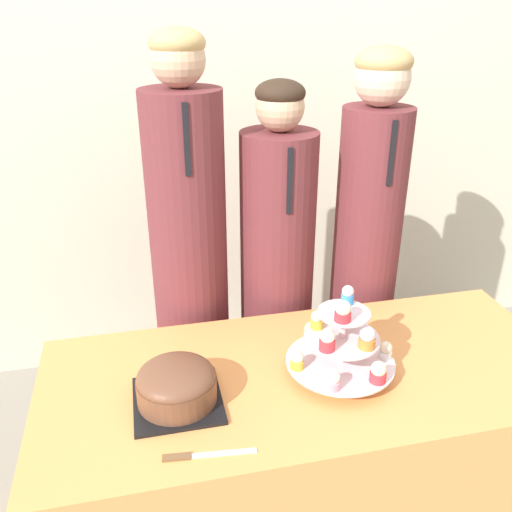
% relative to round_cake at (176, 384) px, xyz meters
% --- Properties ---
extents(wall_back, '(9.00, 0.06, 2.70)m').
position_rel_round_cake_xyz_m(wall_back, '(0.39, 1.33, 0.56)').
color(wall_back, beige).
rests_on(wall_back, ground_plane).
extents(table, '(1.57, 0.67, 0.73)m').
position_rel_round_cake_xyz_m(table, '(0.39, 0.05, -0.42)').
color(table, '#EF9951').
rests_on(table, ground_plane).
extents(round_cake, '(0.24, 0.24, 0.12)m').
position_rel_round_cake_xyz_m(round_cake, '(0.00, 0.00, 0.00)').
color(round_cake, black).
rests_on(round_cake, table).
extents(cake_knife, '(0.23, 0.04, 0.01)m').
position_rel_round_cake_xyz_m(cake_knife, '(0.02, -0.21, -0.06)').
color(cake_knife, silver).
rests_on(cake_knife, table).
extents(cupcake_stand, '(0.32, 0.32, 0.27)m').
position_rel_round_cake_xyz_m(cupcake_stand, '(0.48, 0.02, 0.05)').
color(cupcake_stand, silver).
rests_on(cupcake_stand, table).
extents(student_0, '(0.27, 0.27, 1.65)m').
position_rel_round_cake_xyz_m(student_0, '(0.10, 0.56, 0.01)').
color(student_0, brown).
rests_on(student_0, ground_plane).
extents(student_1, '(0.27, 0.28, 1.49)m').
position_rel_round_cake_xyz_m(student_1, '(0.43, 0.56, -0.08)').
color(student_1, brown).
rests_on(student_1, ground_plane).
extents(student_2, '(0.25, 0.26, 1.59)m').
position_rel_round_cake_xyz_m(student_2, '(0.78, 0.56, -0.00)').
color(student_2, brown).
rests_on(student_2, ground_plane).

